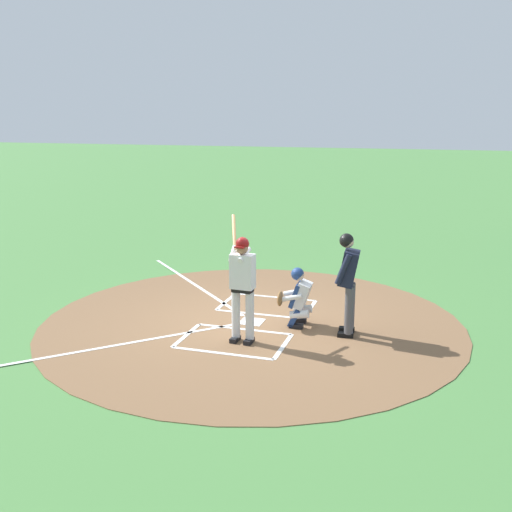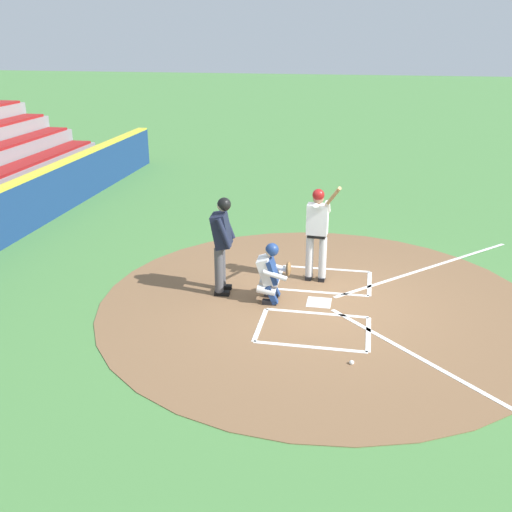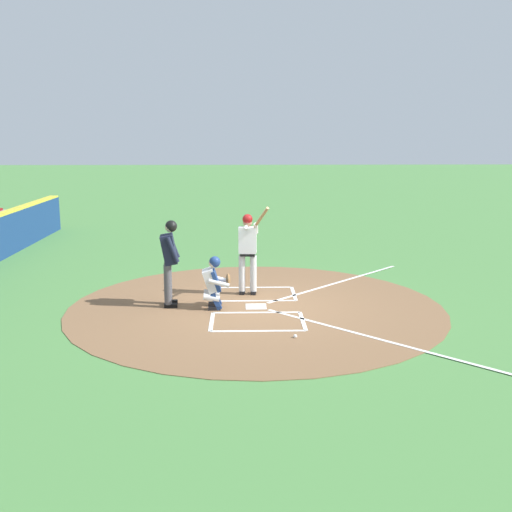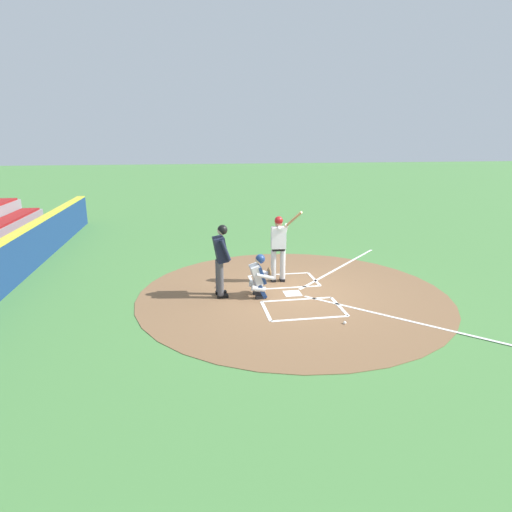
{
  "view_description": "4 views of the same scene",
  "coord_description": "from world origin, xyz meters",
  "px_view_note": "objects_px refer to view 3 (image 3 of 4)",
  "views": [
    {
      "loc": [
        -10.44,
        -3.34,
        3.9
      ],
      "look_at": [
        0.41,
        0.04,
        1.21
      ],
      "focal_mm": 42.38,
      "sensor_mm": 36.0,
      "label": 1
    },
    {
      "loc": [
        9.79,
        0.67,
        4.66
      ],
      "look_at": [
        -0.06,
        -1.18,
        0.82
      ],
      "focal_mm": 41.35,
      "sensor_mm": 36.0,
      "label": 2
    },
    {
      "loc": [
        12.58,
        -0.31,
        3.66
      ],
      "look_at": [
        -0.55,
        0.01,
        1.01
      ],
      "focal_mm": 42.8,
      "sensor_mm": 36.0,
      "label": 3
    },
    {
      "loc": [
        10.22,
        -2.65,
        3.92
      ],
      "look_at": [
        0.27,
        -1.01,
        1.15
      ],
      "focal_mm": 30.05,
      "sensor_mm": 36.0,
      "label": 4
    }
  ],
  "objects_px": {
    "batter": "(248,248)",
    "catcher": "(214,281)",
    "plate_umpire": "(169,257)",
    "baseball": "(295,336)"
  },
  "relations": [
    {
      "from": "batter",
      "to": "catcher",
      "type": "relative_size",
      "value": 1.88
    },
    {
      "from": "plate_umpire",
      "to": "batter",
      "type": "bearing_deg",
      "value": 117.73
    },
    {
      "from": "plate_umpire",
      "to": "catcher",
      "type": "bearing_deg",
      "value": 78.71
    },
    {
      "from": "catcher",
      "to": "plate_umpire",
      "type": "relative_size",
      "value": 0.61
    },
    {
      "from": "catcher",
      "to": "plate_umpire",
      "type": "distance_m",
      "value": 1.09
    },
    {
      "from": "batter",
      "to": "baseball",
      "type": "distance_m",
      "value": 3.34
    },
    {
      "from": "batter",
      "to": "plate_umpire",
      "type": "height_order",
      "value": "batter"
    },
    {
      "from": "plate_umpire",
      "to": "baseball",
      "type": "distance_m",
      "value": 3.47
    },
    {
      "from": "batter",
      "to": "plate_umpire",
      "type": "distance_m",
      "value": 1.9
    },
    {
      "from": "plate_umpire",
      "to": "baseball",
      "type": "bearing_deg",
      "value": 49.07
    }
  ]
}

